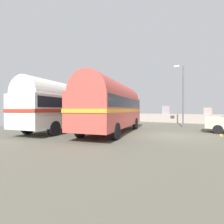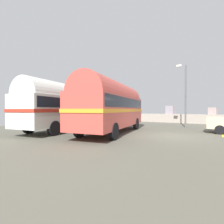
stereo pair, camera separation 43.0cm
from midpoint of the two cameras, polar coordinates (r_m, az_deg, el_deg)
name	(u,v)px [view 2 (the right image)]	position (r m, az deg, el deg)	size (l,w,h in m)	color
ground	(170,136)	(11.18, 20.36, -7.84)	(32.00, 26.00, 0.02)	#59574A
breakwater	(193,118)	(22.75, 26.73, -1.87)	(31.36, 1.93, 2.43)	#A3978B
vintage_coach	(113,105)	(11.83, 1.22, 2.59)	(3.97, 8.88, 3.70)	black
second_coach	(66,105)	(13.77, -14.64, 2.32)	(3.77, 8.86, 3.70)	black
lamp_post	(185,92)	(16.82, 24.52, 6.29)	(0.81, 0.56, 5.81)	#5B5B60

